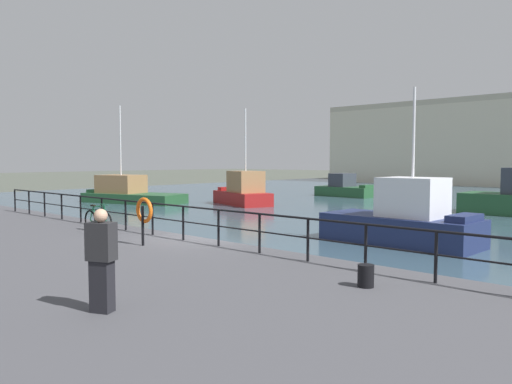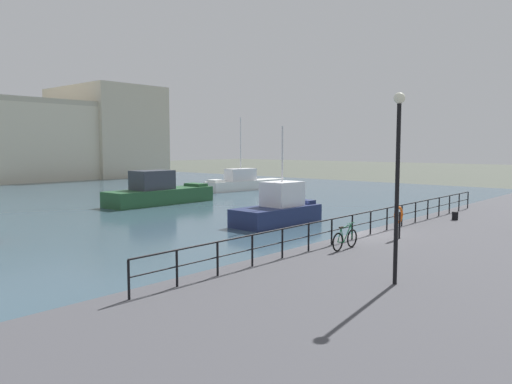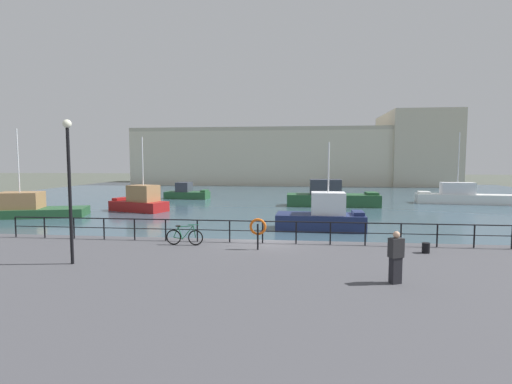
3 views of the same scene
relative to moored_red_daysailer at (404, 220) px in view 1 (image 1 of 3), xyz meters
The scene contains 11 objects.
ground_plane 8.07m from the moored_red_daysailer, 115.38° to the right, with size 240.00×240.00×0.00m, color #4C5147.
water_basin 23.23m from the moored_red_daysailer, 98.51° to the left, with size 80.00×60.00×0.01m, color #385160.
moored_red_daysailer is the anchor object (origin of this frame).
moored_blue_motorboat 25.26m from the moored_red_daysailer, 127.64° to the left, with size 5.39×2.60×2.02m.
moored_green_narrowboat 24.17m from the moored_red_daysailer, behind, with size 8.35×5.05×7.30m.
moored_white_yacht 18.08m from the moored_red_daysailer, 154.05° to the left, with size 5.81×3.90×6.84m.
quay_railing 8.69m from the moored_red_daysailer, 112.74° to the right, with size 25.63×0.07×1.08m.
parked_bicycle 11.24m from the moored_red_daysailer, 128.08° to the right, with size 1.77×0.09×0.98m.
mooring_bollard 9.95m from the moored_red_daysailer, 67.78° to the right, with size 0.32×0.32×0.44m, color black.
life_ring_stand 10.01m from the moored_red_daysailer, 110.12° to the right, with size 0.75×0.16×1.40m.
standing_person 13.64m from the moored_red_daysailer, 83.93° to the right, with size 0.52×0.44×1.69m.
Camera 1 is at (12.16, -10.49, 3.22)m, focal length 35.12 mm.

